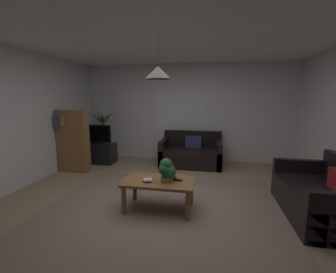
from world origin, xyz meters
name	(u,v)px	position (x,y,z in m)	size (l,w,h in m)	color
floor	(164,207)	(0.00, 0.00, -0.01)	(5.50, 5.62, 0.02)	#9E8466
rug	(162,212)	(0.00, -0.20, 0.00)	(3.57, 3.09, 0.01)	gray
wall_back	(186,113)	(0.00, 2.84, 1.27)	(5.62, 0.06, 2.54)	silver
wall_left	(3,121)	(-2.78, 0.00, 1.27)	(0.06, 5.62, 2.54)	silver
ceiling	(164,32)	(0.00, 0.00, 2.55)	(5.50, 5.62, 0.02)	white
window_pane	(180,110)	(-0.17, 2.81, 1.35)	(1.37, 0.01, 0.95)	white
couch_under_window	(191,154)	(0.20, 2.30, 0.27)	(1.48, 0.90, 0.82)	black
couch_right_side	(323,198)	(2.24, 0.12, 0.27)	(0.90, 1.52, 0.82)	black
coffee_table	(159,185)	(-0.06, -0.11, 0.38)	(1.04, 0.59, 0.46)	olive
book_on_table_0	(147,181)	(-0.21, -0.18, 0.47)	(0.11, 0.12, 0.02)	#B22D2D
book_on_table_1	(148,180)	(-0.20, -0.19, 0.49)	(0.12, 0.12, 0.02)	beige
remote_on_table_0	(177,180)	(0.20, -0.07, 0.47)	(0.05, 0.16, 0.02)	black
remote_on_table_1	(175,178)	(0.16, 0.00, 0.47)	(0.05, 0.16, 0.02)	black
potted_plant_on_table	(167,170)	(0.07, -0.15, 0.64)	(0.25, 0.24, 0.35)	#B77051
tv_stand	(98,153)	(-2.20, 2.06, 0.25)	(0.90, 0.44, 0.50)	black
tv	(96,134)	(-2.20, 2.04, 0.75)	(0.78, 0.16, 0.49)	black
potted_palm_corner	(103,138)	(-2.25, 2.50, 0.56)	(0.70, 0.72, 1.37)	#4C4C51
bookshelf_corner	(73,141)	(-2.38, 1.31, 0.71)	(0.70, 0.31, 1.40)	olive
pendant_lamp	(158,73)	(-0.06, -0.11, 2.00)	(0.36, 0.36, 0.63)	black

